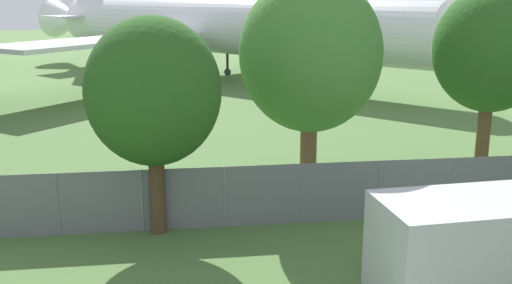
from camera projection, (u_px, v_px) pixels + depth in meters
perimeter_fence at (303, 193)px, 19.22m from camera, size 56.07×0.07×2.00m
airplane at (218, 27)px, 50.29m from camera, size 36.18×38.62×13.55m
portable_cabin at (475, 249)px, 14.42m from camera, size 4.90×2.76×2.53m
tree_near_hangar at (153, 92)px, 17.64m from camera, size 4.04×4.04×6.66m
tree_behind_benches at (491, 50)px, 21.45m from camera, size 4.12×4.12×7.56m
tree_far_right at (310, 55)px, 20.71m from camera, size 4.97×4.97×7.95m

